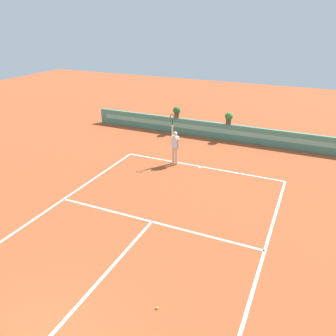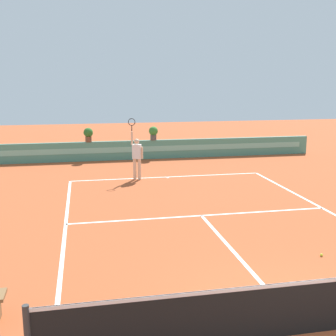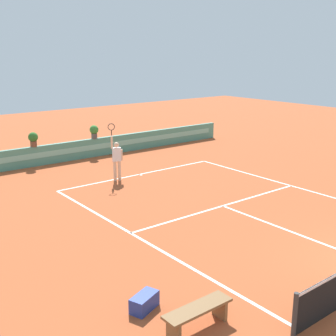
% 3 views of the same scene
% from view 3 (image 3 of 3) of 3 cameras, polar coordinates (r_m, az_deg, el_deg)
% --- Properties ---
extents(ground_plane, '(60.00, 60.00, 0.00)m').
position_cam_3_polar(ground_plane, '(16.28, 8.14, -5.28)').
color(ground_plane, '#A84C28').
extents(court_lines, '(8.32, 11.94, 0.01)m').
position_cam_3_polar(court_lines, '(16.75, 6.37, -4.62)').
color(court_lines, white).
rests_on(court_lines, ground).
extents(back_wall_barrier, '(18.00, 0.21, 1.00)m').
position_cam_3_polar(back_wall_barrier, '(24.20, -9.80, 2.60)').
color(back_wall_barrier, '#4C8E7A').
rests_on(back_wall_barrier, ground).
extents(bench_courtside, '(1.60, 0.44, 0.51)m').
position_cam_3_polar(bench_courtside, '(9.54, 3.89, -18.25)').
color(bench_courtside, brown).
rests_on(bench_courtside, ground).
extents(gear_bag, '(0.78, 0.58, 0.36)m').
position_cam_3_polar(gear_bag, '(10.23, -3.10, -17.02)').
color(gear_bag, navy).
rests_on(gear_bag, ground).
extents(tennis_player, '(0.59, 0.33, 2.58)m').
position_cam_3_polar(tennis_player, '(19.44, -6.69, 1.35)').
color(tennis_player, beige).
rests_on(tennis_player, ground).
extents(potted_plant_left, '(0.48, 0.48, 0.72)m').
position_cam_3_polar(potted_plant_left, '(22.70, -17.12, 3.69)').
color(potted_plant_left, brown).
rests_on(potted_plant_left, back_wall_barrier).
extents(potted_plant_centre, '(0.48, 0.48, 0.72)m').
position_cam_3_polar(potted_plant_centre, '(24.09, -9.59, 4.77)').
color(potted_plant_centre, '#514C47').
rests_on(potted_plant_centre, back_wall_barrier).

